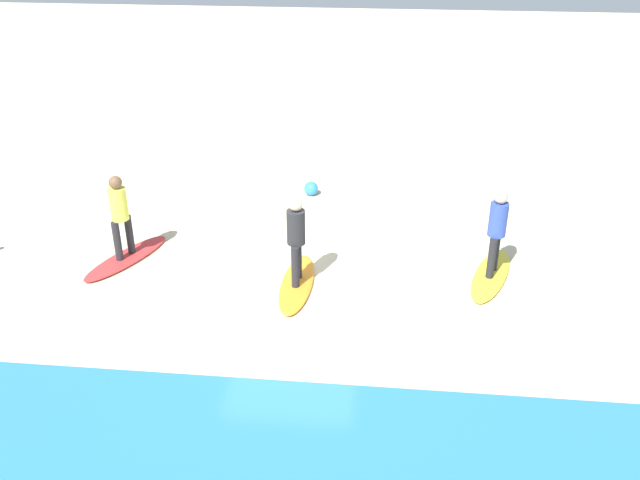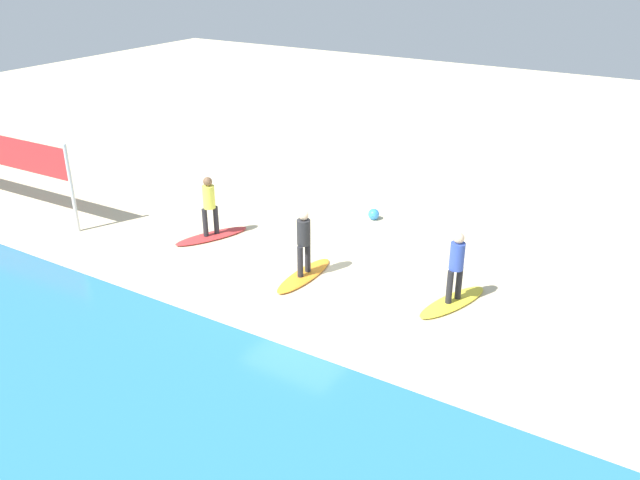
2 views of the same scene
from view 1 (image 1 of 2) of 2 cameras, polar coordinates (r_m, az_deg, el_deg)
The scene contains 8 objects.
ground_plane at distance 12.72m, azimuth -2.44°, elevation -3.10°, with size 60.00×60.00×0.00m, color beige.
surfboard_yellow at distance 13.08m, azimuth 13.89°, elevation -2.82°, with size 2.10×0.56×0.09m, color yellow.
surfer_yellow at distance 12.62m, azimuth 14.39°, elevation 1.07°, with size 0.32×0.44×1.64m.
surfboard_orange at distance 12.44m, azimuth -1.91°, elevation -3.61°, with size 2.10×0.56×0.09m, color orange.
surfer_orange at distance 11.96m, azimuth -1.98°, elevation 0.46°, with size 0.32×0.46×1.64m.
surfboard_red at distance 13.77m, azimuth -15.66°, elevation -1.42°, with size 2.10×0.56×0.09m, color red.
surfer_red at distance 13.34m, azimuth -16.19°, elevation 2.31°, with size 0.32×0.43×1.64m.
beach_ball at distance 15.98m, azimuth -0.75°, elevation 4.26°, with size 0.33×0.33×0.33m, color #338CE5.
Camera 1 is at (-1.65, 10.82, 6.49)m, focal length 38.84 mm.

